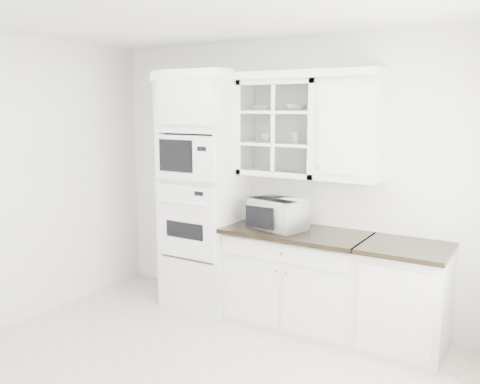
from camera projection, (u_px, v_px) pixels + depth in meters
The scene contains 13 objects.
ground at pixel (178, 383), 3.79m from camera, with size 4.00×3.50×0.01m, color beige.
room_shell at pixel (208, 142), 3.86m from camera, with size 4.00×3.50×2.70m.
oven_column at pixel (205, 191), 5.17m from camera, with size 0.76×0.68×2.40m.
base_cabinet_run at pixel (296, 277), 4.79m from camera, with size 1.32×0.67×0.92m.
extra_base_cabinet at pixel (404, 297), 4.27m from camera, with size 0.72×0.67×0.92m.
upper_cabinet_glass at pixel (281, 128), 4.80m from camera, with size 0.80×0.33×0.90m.
upper_cabinet_solid at pixel (350, 130), 4.46m from camera, with size 0.55×0.33×0.90m, color white.
crown_molding at pixel (271, 76), 4.76m from camera, with size 2.14×0.38×0.07m, color white.
countertop_microwave at pixel (279, 213), 4.75m from camera, with size 0.49×0.41×0.29m, color white.
bowl_a at pixel (263, 108), 4.85m from camera, with size 0.22×0.22×0.05m, color white.
bowl_b at pixel (295, 108), 4.71m from camera, with size 0.20×0.20×0.06m, color white.
cup_a at pixel (267, 138), 4.92m from camera, with size 0.11×0.11×0.09m, color white.
cup_b at pixel (296, 138), 4.76m from camera, with size 0.11×0.11×0.10m, color white.
Camera 1 is at (2.24, -2.74, 2.04)m, focal length 38.00 mm.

